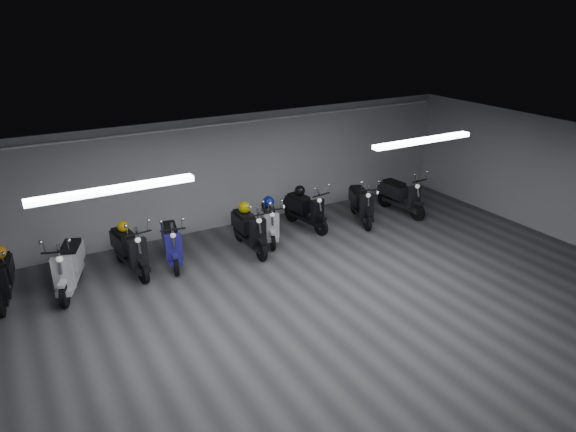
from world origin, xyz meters
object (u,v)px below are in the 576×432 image
scooter_3 (129,243)px  scooter_4 (171,237)px  scooter_9 (402,190)px  helmet_0 (300,191)px  scooter_8 (362,198)px  scooter_2 (68,259)px  helmet_1 (244,207)px  scooter_5 (249,223)px  scooter_6 (270,216)px  helmet_3 (268,202)px  scooter_1 (0,272)px  helmet_4 (123,226)px  scooter_7 (306,204)px

scooter_3 → scooter_4: size_ratio=1.06×
scooter_9 → helmet_0: (-2.77, 0.65, 0.26)m
scooter_3 → scooter_8: 5.88m
scooter_2 → helmet_1: bearing=22.5°
scooter_2 → scooter_5: bearing=18.8°
scooter_3 → scooter_6: (3.28, -0.01, -0.06)m
scooter_9 → helmet_3: scooter_9 is taller
scooter_4 → helmet_3: 2.51m
scooter_2 → scooter_3: size_ratio=1.02×
scooter_8 → helmet_1: size_ratio=6.33×
scooter_1 → helmet_4: size_ratio=7.14×
helmet_0 → helmet_3: bearing=-167.0°
scooter_2 → helmet_4: 1.29m
scooter_2 → scooter_8: (7.09, 0.06, -0.04)m
scooter_3 → helmet_4: size_ratio=7.64×
scooter_5 → helmet_4: scooter_5 is taller
helmet_3 → scooter_5: bearing=-146.9°
scooter_5 → helmet_4: (-2.65, 0.53, 0.28)m
scooter_6 → helmet_0: bearing=43.2°
scooter_1 → scooter_5: size_ratio=0.94×
scooter_3 → helmet_3: scooter_3 is taller
helmet_4 → helmet_0: bearing=2.5°
scooter_7 → helmet_4: 4.45m
scooter_6 → scooter_7: 1.15m
helmet_1 → helmet_3: (0.74, 0.24, -0.08)m
scooter_8 → helmet_4: size_ratio=7.39×
scooter_2 → helmet_3: 4.60m
scooter_3 → scooter_7: bearing=-4.9°
scooter_1 → scooter_6: scooter_1 is taller
scooter_1 → helmet_0: 6.78m
scooter_5 → scooter_7: scooter_5 is taller
helmet_1 → scooter_4: bearing=-179.6°
scooter_8 → helmet_3: 2.55m
scooter_6 → scooter_7: scooter_7 is taller
scooter_8 → helmet_0: 1.63m
helmet_3 → scooter_3: bearing=-176.5°
scooter_2 → helmet_0: size_ratio=7.05×
scooter_9 → scooter_2: bearing=175.5°
scooter_8 → helmet_4: (-5.91, 0.39, 0.30)m
scooter_4 → scooter_6: size_ratio=1.04×
scooter_7 → scooter_8: size_ratio=0.99×
scooter_1 → scooter_9: scooter_9 is taller
scooter_4 → helmet_4: scooter_4 is taller
scooter_9 → helmet_1: size_ratio=6.46×
scooter_5 → scooter_7: (1.79, 0.48, -0.03)m
scooter_1 → scooter_5: 5.01m
scooter_9 → helmet_1: scooter_9 is taller
scooter_3 → helmet_0: (4.37, 0.44, 0.25)m
scooter_5 → scooter_6: (0.66, 0.27, -0.06)m
scooter_5 → scooter_1: bearing=178.2°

